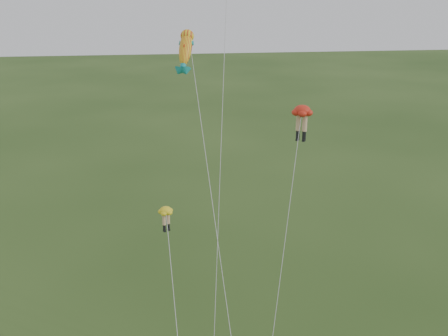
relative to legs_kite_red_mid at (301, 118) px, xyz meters
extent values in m
cylinder|color=silver|center=(-5.18, -0.96, -2.12)|extent=(2.18, 9.76, 23.46)
ellipsoid|color=red|center=(0.07, 0.15, 0.44)|extent=(1.86, 1.86, 0.67)
cylinder|color=#DEAF83|center=(-0.11, 0.26, -0.35)|extent=(0.30, 0.30, 1.03)
cylinder|color=black|center=(-0.11, 0.26, -1.13)|extent=(0.23, 0.23, 0.52)
cube|color=black|center=(-0.11, 0.26, -1.46)|extent=(0.30, 0.34, 0.15)
cylinder|color=#DEAF83|center=(0.24, 0.04, -0.35)|extent=(0.30, 0.30, 1.03)
cylinder|color=black|center=(0.24, 0.04, -1.13)|extent=(0.23, 0.23, 0.52)
cube|color=black|center=(0.24, 0.04, -1.46)|extent=(0.30, 0.34, 0.15)
cylinder|color=silver|center=(-1.73, -3.90, -6.54)|extent=(3.64, 8.15, 14.63)
ellipsoid|color=yellow|center=(-8.61, -1.87, -4.95)|extent=(1.28, 1.28, 0.47)
cylinder|color=#DEAF83|center=(-8.73, -1.94, -5.50)|extent=(0.21, 0.21, 0.72)
cylinder|color=black|center=(-8.73, -1.94, -6.04)|extent=(0.16, 0.16, 0.36)
cube|color=black|center=(-8.73, -1.94, -6.27)|extent=(0.21, 0.24, 0.10)
cylinder|color=#DEAF83|center=(-8.48, -1.79, -5.50)|extent=(0.21, 0.21, 0.72)
cylinder|color=black|center=(-8.48, -1.79, -6.04)|extent=(0.16, 0.16, 0.36)
cube|color=black|center=(-8.48, -1.79, -6.27)|extent=(0.21, 0.24, 0.10)
cylinder|color=silver|center=(-8.33, -5.50, -9.28)|extent=(0.60, 7.30, 9.14)
ellipsoid|color=yellow|center=(-6.93, 2.66, 4.09)|extent=(1.50, 2.47, 2.58)
sphere|color=yellow|center=(-6.93, 2.66, 4.09)|extent=(1.21, 1.46, 1.26)
cone|color=teal|center=(-6.93, 2.66, 4.09)|extent=(1.01, 1.36, 1.17)
cone|color=teal|center=(-6.93, 2.66, 4.09)|extent=(1.01, 1.36, 1.17)
cone|color=teal|center=(-6.93, 2.66, 4.09)|extent=(0.57, 0.76, 0.66)
cone|color=teal|center=(-6.93, 2.66, 4.09)|extent=(0.57, 0.76, 0.66)
cone|color=#C23B14|center=(-6.93, 2.66, 4.09)|extent=(0.61, 0.76, 0.66)
cylinder|color=silver|center=(-5.97, -3.09, -4.88)|extent=(1.96, 11.53, 17.94)
camera|label=1|loc=(-8.53, -29.26, 7.71)|focal=40.00mm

